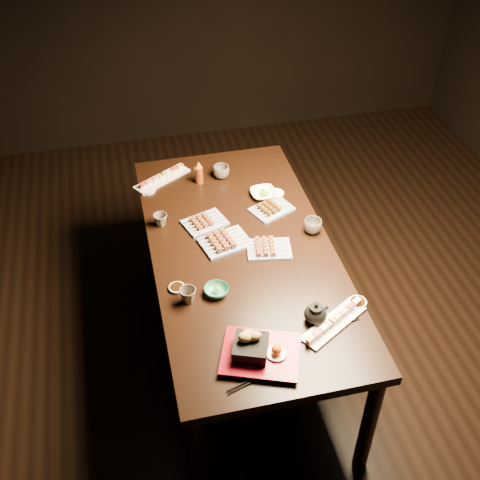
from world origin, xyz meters
name	(u,v)px	position (x,y,z in m)	size (l,w,h in m)	color
ground	(311,344)	(0.00, 0.00, 0.00)	(5.00, 5.00, 0.00)	black
dining_table	(242,301)	(-0.40, 0.07, 0.38)	(0.90, 1.80, 0.75)	black
sushi_platter_near	(334,321)	(-0.12, -0.50, 0.77)	(0.35, 0.10, 0.04)	white
sushi_platter_far	(162,177)	(-0.71, 0.77, 0.77)	(0.35, 0.10, 0.04)	white
yakitori_plate_center	(225,239)	(-0.47, 0.14, 0.78)	(0.24, 0.17, 0.06)	#828EB6
yakitori_plate_right	(269,246)	(-0.27, 0.04, 0.78)	(0.22, 0.16, 0.06)	#828EB6
yakitori_plate_left	(205,220)	(-0.54, 0.32, 0.78)	(0.22, 0.16, 0.05)	#828EB6
tsukune_plate	(272,206)	(-0.17, 0.35, 0.78)	(0.21, 0.15, 0.05)	#828EB6
edamame_bowl_green	(216,291)	(-0.58, -0.20, 0.77)	(0.11, 0.11, 0.04)	#2B8569
edamame_bowl_cream	(263,194)	(-0.18, 0.48, 0.77)	(0.14, 0.14, 0.03)	#F7ECCA
tempura_tray	(261,348)	(-0.48, -0.60, 0.81)	(0.32, 0.26, 0.12)	black
teacup_near_left	(188,295)	(-0.72, -0.21, 0.79)	(0.08, 0.08, 0.07)	#52493F
teacup_mid_right	(313,226)	(-0.01, 0.13, 0.79)	(0.09, 0.09, 0.07)	#52493F
teacup_far_left	(161,220)	(-0.77, 0.36, 0.78)	(0.07, 0.07, 0.07)	#52493F
teacup_far_right	(221,172)	(-0.37, 0.72, 0.79)	(0.09, 0.09, 0.07)	#52493F
teapot	(316,312)	(-0.20, -0.45, 0.80)	(0.12, 0.12, 0.10)	black
condiment_bottle	(199,172)	(-0.51, 0.69, 0.82)	(0.05, 0.05, 0.14)	#68290D
sauce_dish_west	(177,288)	(-0.76, -0.13, 0.76)	(0.08, 0.08, 0.01)	white
sauce_dish_east	(276,194)	(-0.11, 0.48, 0.76)	(0.09, 0.09, 0.02)	white
sauce_dish_se	(358,303)	(0.02, -0.40, 0.76)	(0.08, 0.08, 0.01)	white
sauce_dish_nw	(148,190)	(-0.80, 0.68, 0.76)	(0.09, 0.09, 0.02)	white
chopsticks_near	(252,381)	(-0.54, -0.71, 0.75)	(0.23, 0.02, 0.01)	black
chopsticks_se	(338,325)	(-0.11, -0.51, 0.75)	(0.21, 0.02, 0.01)	black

